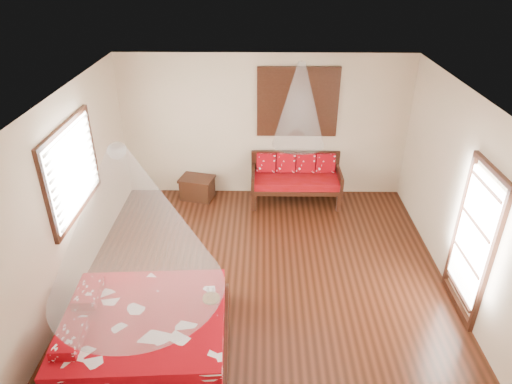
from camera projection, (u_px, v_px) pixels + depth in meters
room at (265, 197)px, 6.35m from camera, size 5.54×5.54×2.84m
bed at (144, 331)px, 5.68m from camera, size 2.16×1.98×0.64m
daybed at (296, 177)px, 8.85m from camera, size 1.73×0.77×0.94m
storage_chest at (197, 188)px, 9.08m from camera, size 0.73×0.61×0.45m
shutter_panel at (298, 102)px, 8.49m from camera, size 1.52×0.06×1.32m
window_left at (73, 170)px, 6.42m from camera, size 0.10×1.74×1.34m
glazed_door at (473, 243)px, 5.94m from camera, size 0.08×1.02×2.16m
wine_tray at (211, 296)px, 5.81m from camera, size 0.22×0.22×0.19m
mosquito_net_main at (128, 223)px, 4.91m from camera, size 2.02×2.02×1.80m
mosquito_net_daybed at (300, 105)px, 8.03m from camera, size 0.95×0.95×1.50m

